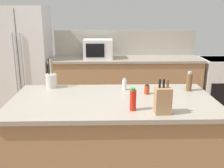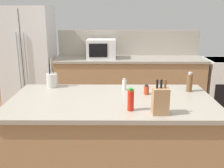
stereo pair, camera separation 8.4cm
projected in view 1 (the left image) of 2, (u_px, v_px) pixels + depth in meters
back_counter_run at (126, 84)px, 4.75m from camera, size 2.65×0.66×0.94m
wall_backsplash at (125, 43)px, 4.86m from camera, size 2.61×0.03×0.46m
kitchen_island at (113, 143)px, 2.63m from camera, size 1.96×1.01×0.94m
refrigerator at (25, 59)px, 4.63m from camera, size 0.85×0.75×1.83m
range_oven at (221, 83)px, 4.80m from camera, size 0.76×0.65×0.92m
microwave at (98, 49)px, 4.57m from camera, size 0.50×0.39×0.33m
knife_block at (163, 100)px, 2.13m from camera, size 0.13×0.10×0.29m
utensil_crock at (51, 80)px, 2.85m from camera, size 0.12×0.12×0.32m
pepper_grinder at (189, 82)px, 2.74m from camera, size 0.06×0.06×0.21m
hot_sauce_bottle at (133, 100)px, 2.20m from camera, size 0.06×0.06×0.20m
salt_shaker at (124, 85)px, 2.77m from camera, size 0.04×0.04×0.13m
spice_jar_paprika at (147, 90)px, 2.64m from camera, size 0.05×0.05×0.10m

